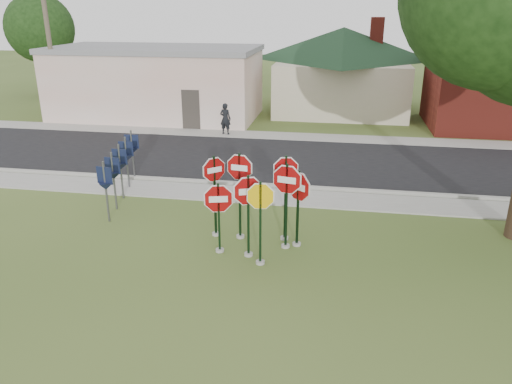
% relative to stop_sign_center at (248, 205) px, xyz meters
% --- Properties ---
extents(ground, '(120.00, 120.00, 0.00)m').
position_rel_stop_sign_center_xyz_m(ground, '(0.18, -0.96, -1.51)').
color(ground, '#3D551F').
rests_on(ground, ground).
extents(sidewalk_near, '(60.00, 1.60, 0.06)m').
position_rel_stop_sign_center_xyz_m(sidewalk_near, '(0.18, 4.54, -1.48)').
color(sidewalk_near, gray).
rests_on(sidewalk_near, ground).
extents(road, '(60.00, 7.00, 0.04)m').
position_rel_stop_sign_center_xyz_m(road, '(0.18, 9.04, -1.49)').
color(road, black).
rests_on(road, ground).
extents(sidewalk_far, '(60.00, 1.60, 0.06)m').
position_rel_stop_sign_center_xyz_m(sidewalk_far, '(0.18, 13.34, -1.48)').
color(sidewalk_far, gray).
rests_on(sidewalk_far, ground).
extents(curb, '(60.00, 0.20, 0.14)m').
position_rel_stop_sign_center_xyz_m(curb, '(0.18, 5.54, -1.44)').
color(curb, gray).
rests_on(curb, ground).
extents(stop_sign_center, '(1.03, 0.43, 2.45)m').
position_rel_stop_sign_center_xyz_m(stop_sign_center, '(0.00, 0.00, 0.00)').
color(stop_sign_center, gray).
rests_on(stop_sign_center, ground).
extents(stop_sign_yellow, '(0.99, 0.24, 2.43)m').
position_rel_stop_sign_center_xyz_m(stop_sign_yellow, '(0.39, -0.40, -0.05)').
color(stop_sign_yellow, gray).
rests_on(stop_sign_yellow, ground).
extents(stop_sign_left, '(1.07, 0.30, 2.14)m').
position_rel_stop_sign_center_xyz_m(stop_sign_left, '(-0.84, 0.10, -0.23)').
color(stop_sign_left, gray).
rests_on(stop_sign_left, ground).
extents(stop_sign_right, '(1.11, 0.25, 2.61)m').
position_rel_stop_sign_center_xyz_m(stop_sign_right, '(0.95, 0.68, 0.12)').
color(stop_sign_right, gray).
rests_on(stop_sign_right, ground).
extents(stop_sign_back_right, '(0.97, 0.26, 2.67)m').
position_rel_stop_sign_center_xyz_m(stop_sign_back_right, '(0.86, 1.19, 0.13)').
color(stop_sign_back_right, gray).
rests_on(stop_sign_back_right, ground).
extents(stop_sign_back_left, '(1.04, 0.24, 2.72)m').
position_rel_stop_sign_center_xyz_m(stop_sign_back_left, '(-0.45, 1.08, 0.18)').
color(stop_sign_back_left, gray).
rests_on(stop_sign_back_left, ground).
extents(stop_sign_far_right, '(0.92, 0.74, 2.38)m').
position_rel_stop_sign_center_xyz_m(stop_sign_far_right, '(1.25, 0.86, -0.05)').
color(stop_sign_far_right, gray).
rests_on(stop_sign_far_right, ground).
extents(stop_sign_far_left, '(0.74, 0.69, 2.57)m').
position_rel_stop_sign_center_xyz_m(stop_sign_far_left, '(-1.20, 1.12, 0.06)').
color(stop_sign_far_left, gray).
rests_on(stop_sign_far_left, ground).
extents(route_sign_row, '(1.43, 4.63, 2.00)m').
position_rel_stop_sign_center_xyz_m(route_sign_row, '(-5.22, 3.54, -0.29)').
color(route_sign_row, '#59595E').
rests_on(route_sign_row, ground).
extents(building_stucco, '(12.20, 6.20, 4.20)m').
position_rel_stop_sign_center_xyz_m(building_stucco, '(-8.82, 17.04, 0.64)').
color(building_stucco, silver).
rests_on(building_stucco, ground).
extents(building_house, '(11.60, 11.60, 6.20)m').
position_rel_stop_sign_center_xyz_m(building_house, '(2.18, 21.04, 2.13)').
color(building_house, '#C1B199').
rests_on(building_house, ground).
extents(utility_pole_near, '(2.20, 0.26, 9.50)m').
position_rel_stop_sign_center_xyz_m(utility_pole_near, '(-13.82, 14.24, 3.45)').
color(utility_pole_near, brown).
rests_on(utility_pole_near, ground).
extents(bg_tree_left, '(4.90, 4.90, 7.35)m').
position_rel_stop_sign_center_xyz_m(bg_tree_left, '(-19.82, 23.04, 3.36)').
color(bg_tree_left, black).
rests_on(bg_tree_left, ground).
extents(pedestrian, '(0.66, 0.50, 1.64)m').
position_rel_stop_sign_center_xyz_m(pedestrian, '(-3.69, 13.20, -0.63)').
color(pedestrian, black).
rests_on(pedestrian, sidewalk_far).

